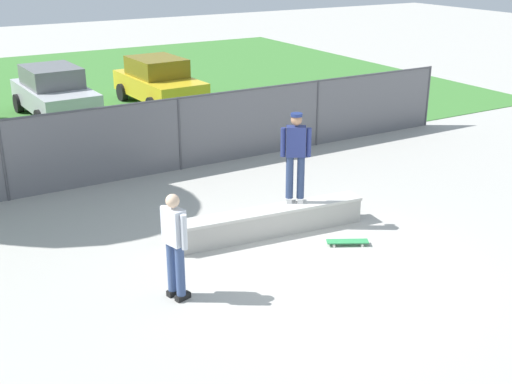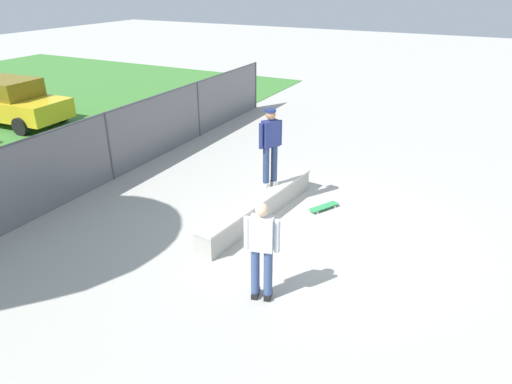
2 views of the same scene
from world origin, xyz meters
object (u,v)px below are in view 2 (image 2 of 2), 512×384
Objects in this scene: concrete_ledge at (259,207)px; bystander at (262,248)px; car_yellow at (12,102)px; skateboard at (324,207)px; skateboarder at (270,144)px.

bystander is (-2.56, -1.35, 0.73)m from concrete_ledge.
car_yellow reaches higher than concrete_ledge.
skateboarder is at bearing 108.43° from skateboard.
skateboarder is at bearing -98.84° from car_yellow.
car_yellow is (2.43, 11.42, 0.56)m from concrete_ledge.
bystander reaches higher than concrete_ledge.
bystander is at bearing -152.23° from concrete_ledge.
skateboarder is (0.65, 0.04, 1.30)m from concrete_ledge.
concrete_ledge is 1.61m from skateboard.
skateboarder is 3.55m from bystander.
skateboarder is 1.99m from skateboard.
car_yellow reaches higher than skateboard.
skateboarder is at bearing 23.39° from bystander.
skateboard is 0.44× the size of bystander.
car_yellow is (1.36, 12.62, 0.77)m from skateboard.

